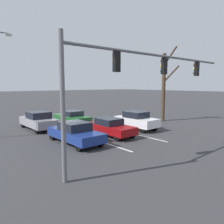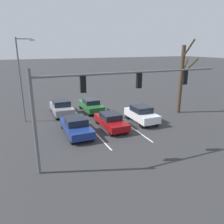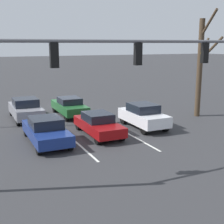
# 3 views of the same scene
# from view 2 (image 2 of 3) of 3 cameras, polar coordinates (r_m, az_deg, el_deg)

# --- Properties ---
(ground_plane) EXTENTS (240.00, 240.00, 0.00)m
(ground_plane) POSITION_cam_2_polar(r_m,az_deg,el_deg) (26.15, -6.03, 0.71)
(ground_plane) COLOR #333335
(lane_stripe_left_divider) EXTENTS (0.12, 16.98, 0.01)m
(lane_stripe_left_divider) POSITION_cam_2_polar(r_m,az_deg,el_deg) (24.47, -0.35, -0.31)
(lane_stripe_left_divider) COLOR silver
(lane_stripe_left_divider) RESTS_ON ground_plane
(lane_stripe_center_divider) EXTENTS (0.12, 16.98, 0.01)m
(lane_stripe_center_divider) POSITION_cam_2_polar(r_m,az_deg,el_deg) (23.39, -8.29, -1.29)
(lane_stripe_center_divider) COLOR silver
(lane_stripe_center_divider) RESTS_ON ground_plane
(car_navy_rightlane_front) EXTENTS (1.91, 4.74, 1.46)m
(car_navy_rightlane_front) POSITION_cam_2_polar(r_m,az_deg,el_deg) (18.73, -9.34, -3.60)
(car_navy_rightlane_front) COLOR navy
(car_navy_rightlane_front) RESTS_ON ground_plane
(car_maroon_midlane_front) EXTENTS (1.75, 4.43, 1.38)m
(car_maroon_midlane_front) POSITION_cam_2_polar(r_m,az_deg,el_deg) (19.85, -0.28, -2.29)
(car_maroon_midlane_front) COLOR maroon
(car_maroon_midlane_front) RESTS_ON ground_plane
(car_white_leftlane_front) EXTENTS (1.82, 4.04, 1.61)m
(car_white_leftlane_front) POSITION_cam_2_polar(r_m,az_deg,el_deg) (21.57, 7.70, -0.51)
(car_white_leftlane_front) COLOR silver
(car_white_leftlane_front) RESTS_ON ground_plane
(car_gray_rightlane_second) EXTENTS (1.93, 4.52, 1.59)m
(car_gray_rightlane_second) POSITION_cam_2_polar(r_m,az_deg,el_deg) (24.54, -13.06, 1.21)
(car_gray_rightlane_second) COLOR gray
(car_gray_rightlane_second) RESTS_ON ground_plane
(car_darkgreen_midlane_second) EXTENTS (1.77, 4.57, 1.45)m
(car_darkgreen_midlane_second) POSITION_cam_2_polar(r_m,az_deg,el_deg) (25.09, -5.54, 1.82)
(car_darkgreen_midlane_second) COLOR #1E5928
(car_darkgreen_midlane_second) RESTS_ON ground_plane
(traffic_signal_gantry) EXTENTS (12.76, 0.37, 6.10)m
(traffic_signal_gantry) POSITION_cam_2_polar(r_m,az_deg,el_deg) (13.29, -1.11, 5.65)
(traffic_signal_gantry) COLOR slate
(traffic_signal_gantry) RESTS_ON ground_plane
(street_lamp_right_shoulder) EXTENTS (1.67, 0.24, 7.99)m
(street_lamp_right_shoulder) POSITION_cam_2_polar(r_m,az_deg,el_deg) (22.49, -22.48, 8.85)
(street_lamp_right_shoulder) COLOR slate
(street_lamp_right_shoulder) RESTS_ON ground_plane
(bare_tree_near) EXTENTS (1.38, 2.18, 7.91)m
(bare_tree_near) POSITION_cam_2_polar(r_m,az_deg,el_deg) (25.10, 17.81, 8.66)
(bare_tree_near) COLOR #423323
(bare_tree_near) RESTS_ON ground_plane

